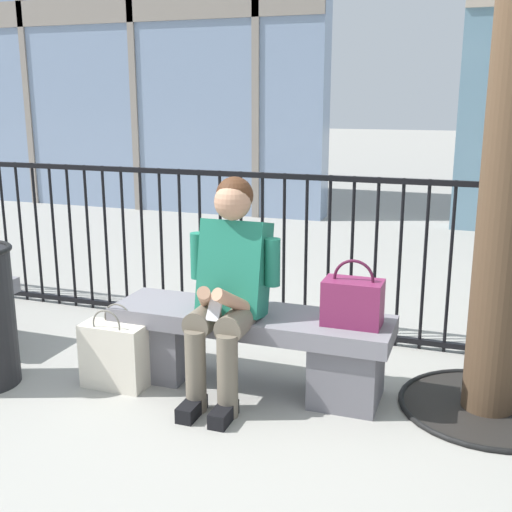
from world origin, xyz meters
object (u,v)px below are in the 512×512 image
stone_bench (250,342)px  handbag_on_bench (353,301)px  seated_person_with_phone (229,282)px  shopping_bag (114,355)px

stone_bench → handbag_on_bench: size_ratio=4.49×
seated_person_with_phone → handbag_on_bench: size_ratio=3.40×
seated_person_with_phone → handbag_on_bench: seated_person_with_phone is taller
stone_bench → handbag_on_bench: bearing=-1.0°
stone_bench → shopping_bag: bearing=-159.8°
shopping_bag → stone_bench: bearing=20.2°
stone_bench → seated_person_with_phone: (-0.08, -0.13, 0.38)m
stone_bench → seated_person_with_phone: seated_person_with_phone is taller
seated_person_with_phone → handbag_on_bench: bearing=10.3°
stone_bench → shopping_bag: size_ratio=3.31×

